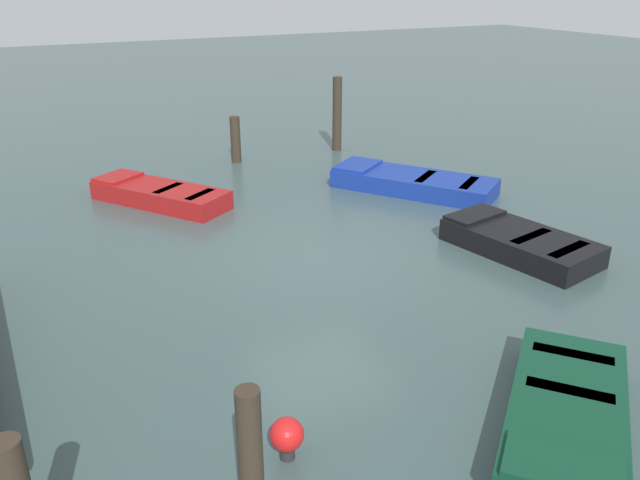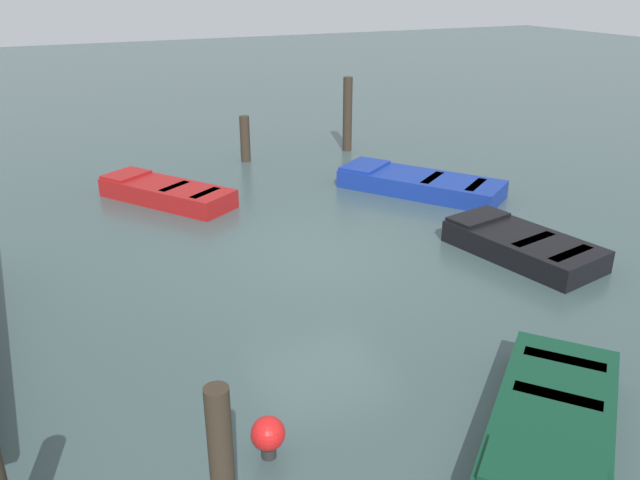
% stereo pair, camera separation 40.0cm
% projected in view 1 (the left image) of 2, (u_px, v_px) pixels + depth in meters
% --- Properties ---
extents(ground_plane, '(80.00, 80.00, 0.00)m').
position_uv_depth(ground_plane, '(320.00, 258.00, 11.33)').
color(ground_plane, '#384C4C').
extents(rowboat_black, '(2.89, 1.79, 0.46)m').
position_uv_depth(rowboat_black, '(519.00, 241.00, 11.47)').
color(rowboat_black, black).
rests_on(rowboat_black, ground_plane).
extents(rowboat_red, '(3.20, 2.63, 0.46)m').
position_uv_depth(rowboat_red, '(159.00, 194.00, 13.91)').
color(rowboat_red, maroon).
rests_on(rowboat_red, ground_plane).
extents(rowboat_blue, '(3.76, 3.15, 0.46)m').
position_uv_depth(rowboat_blue, '(412.00, 182.00, 14.71)').
color(rowboat_blue, navy).
rests_on(rowboat_blue, ground_plane).
extents(rowboat_dark_green, '(2.78, 2.97, 0.46)m').
position_uv_depth(rowboat_dark_green, '(566.00, 416.00, 6.97)').
color(rowboat_dark_green, '#0C3823').
rests_on(rowboat_dark_green, ground_plane).
extents(mooring_piling_far_left, '(0.26, 0.26, 1.21)m').
position_uv_depth(mooring_piling_far_left, '(236.00, 140.00, 16.81)').
color(mooring_piling_far_left, '#33281E').
rests_on(mooring_piling_far_left, ground_plane).
extents(mooring_piling_far_right, '(0.21, 0.21, 1.74)m').
position_uv_depth(mooring_piling_far_right, '(252.00, 478.00, 5.22)').
color(mooring_piling_far_right, '#33281E').
rests_on(mooring_piling_far_right, ground_plane).
extents(mooring_piling_near_right, '(0.26, 0.26, 2.04)m').
position_uv_depth(mooring_piling_near_right, '(337.00, 114.00, 17.78)').
color(mooring_piling_near_right, '#33281E').
rests_on(mooring_piling_near_right, ground_plane).
extents(marker_buoy, '(0.36, 0.36, 0.48)m').
position_uv_depth(marker_buoy, '(287.00, 436.00, 6.58)').
color(marker_buoy, '#262626').
rests_on(marker_buoy, ground_plane).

